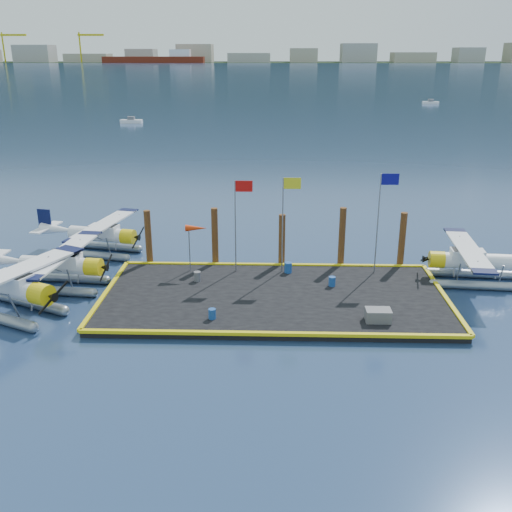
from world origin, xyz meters
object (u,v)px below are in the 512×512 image
at_px(drum_2, 332,281).
at_px(drum_5, 288,268).
at_px(piling_2, 282,242).
at_px(seaplane_b, 59,268).
at_px(flagpole_yellow, 286,211).
at_px(flagpole_blue, 382,209).
at_px(crate, 378,315).
at_px(windsock, 196,229).
at_px(seaplane_a, 9,289).
at_px(flagpole_red, 238,212).
at_px(drum_3, 212,314).
at_px(drum_0, 197,276).
at_px(piling_4, 402,242).
at_px(seaplane_d, 472,263).
at_px(piling_0, 149,239).
at_px(piling_1, 215,238).
at_px(piling_3, 342,239).
at_px(seaplane_c, 100,237).

xyz_separation_m(drum_2, drum_5, (-2.64, 2.19, 0.05)).
height_order(drum_2, piling_2, piling_2).
xyz_separation_m(seaplane_b, flagpole_yellow, (13.97, 2.33, 3.12)).
bearing_deg(flagpole_blue, crate, -99.31).
xyz_separation_m(drum_5, windsock, (-5.93, 0.17, 2.49)).
distance_m(seaplane_b, flagpole_blue, 20.37).
bearing_deg(drum_5, seaplane_a, -159.18).
bearing_deg(windsock, flagpole_red, 0.00).
bearing_deg(drum_5, drum_3, -121.21).
relative_size(drum_0, flagpole_yellow, 0.10).
xyz_separation_m(drum_0, piling_4, (13.30, 3.40, 1.30)).
bearing_deg(windsock, seaplane_a, -147.73).
bearing_deg(piling_2, drum_5, -77.21).
height_order(seaplane_d, piling_4, piling_4).
distance_m(flagpole_red, flagpole_yellow, 3.00).
bearing_deg(piling_0, piling_4, 0.00).
distance_m(drum_3, flagpole_blue, 12.93).
bearing_deg(drum_3, crate, -0.06).
xyz_separation_m(drum_2, windsock, (-8.57, 2.36, 2.53)).
height_order(flagpole_blue, piling_1, flagpole_blue).
distance_m(seaplane_a, flagpole_yellow, 16.83).
bearing_deg(piling_3, piling_0, 180.00).
bearing_deg(flagpole_blue, drum_5, -178.27).
xyz_separation_m(seaplane_c, seaplane_d, (25.06, -4.78, 0.00)).
distance_m(crate, piling_2, 10.16).
bearing_deg(seaplane_b, drum_5, 104.64).
height_order(seaplane_b, seaplane_c, seaplane_b).
height_order(drum_5, piling_2, piling_2).
bearing_deg(windsock, drum_3, -76.55).
height_order(flagpole_red, windsock, flagpole_red).
height_order(seaplane_c, flagpole_yellow, flagpole_yellow).
xyz_separation_m(seaplane_c, piling_0, (4.07, -2.50, 0.64)).
bearing_deg(drum_3, flagpole_blue, 35.50).
xyz_separation_m(drum_2, drum_3, (-6.86, -4.78, -0.01)).
relative_size(seaplane_a, drum_5, 13.83).
distance_m(flagpole_yellow, flagpole_blue, 6.00).
distance_m(seaplane_c, drum_2, 17.37).
bearing_deg(piling_2, windsock, -163.85).
relative_size(drum_0, piling_1, 0.15).
bearing_deg(piling_3, drum_0, -159.91).
xyz_separation_m(seaplane_a, drum_2, (18.23, 3.74, -0.82)).
relative_size(seaplane_b, piling_4, 2.26).
bearing_deg(seaplane_a, piling_0, 165.70).
bearing_deg(drum_5, piling_1, 160.10).
xyz_separation_m(flagpole_blue, piling_2, (-6.20, 1.60, -2.79)).
bearing_deg(drum_2, drum_0, 176.15).
relative_size(drum_5, piling_1, 0.16).
xyz_separation_m(flagpole_red, piling_4, (10.79, 1.60, -2.40)).
bearing_deg(seaplane_d, seaplane_c, 84.11).
relative_size(seaplane_b, flagpole_red, 1.50).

